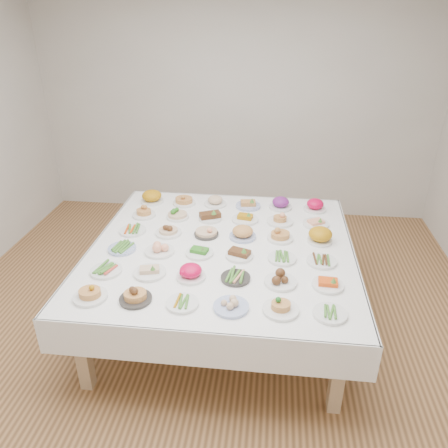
# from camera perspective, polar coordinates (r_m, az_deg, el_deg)

# --- Properties ---
(room_envelope) EXTENTS (5.02, 5.02, 2.81)m
(room_envelope) POSITION_cam_1_polar(r_m,az_deg,el_deg) (3.11, -2.65, 13.49)
(room_envelope) COLOR #A67445
(room_envelope) RESTS_ON ground
(display_table) EXTENTS (2.17, 2.17, 0.75)m
(display_table) POSITION_cam_1_polar(r_m,az_deg,el_deg) (3.66, -0.27, -3.81)
(display_table) COLOR white
(display_table) RESTS_ON ground
(dish_0) EXTENTS (0.23, 0.23, 0.12)m
(dish_0) POSITION_cam_1_polar(r_m,az_deg,el_deg) (3.13, -17.14, -8.50)
(dish_0) COLOR white
(dish_0) RESTS_ON display_table
(dish_1) EXTENTS (0.22, 0.22, 0.14)m
(dish_1) POSITION_cam_1_polar(r_m,az_deg,el_deg) (3.02, -11.55, -8.80)
(dish_1) COLOR #2F2C29
(dish_1) RESTS_ON display_table
(dish_2) EXTENTS (0.22, 0.22, 0.05)m
(dish_2) POSITION_cam_1_polar(r_m,az_deg,el_deg) (2.96, -5.47, -10.17)
(dish_2) COLOR white
(dish_2) RESTS_ON display_table
(dish_3) EXTENTS (0.23, 0.23, 0.09)m
(dish_3) POSITION_cam_1_polar(r_m,az_deg,el_deg) (2.91, 0.94, -10.40)
(dish_3) COLOR #4C66B2
(dish_3) RESTS_ON display_table
(dish_4) EXTENTS (0.24, 0.24, 0.13)m
(dish_4) POSITION_cam_1_polar(r_m,az_deg,el_deg) (2.90, 7.45, -10.34)
(dish_4) COLOR white
(dish_4) RESTS_ON display_table
(dish_5) EXTENTS (0.22, 0.22, 0.05)m
(dish_5) POSITION_cam_1_polar(r_m,az_deg,el_deg) (2.94, 13.67, -11.21)
(dish_5) COLOR white
(dish_5) RESTS_ON display_table
(dish_6) EXTENTS (0.24, 0.23, 0.06)m
(dish_6) POSITION_cam_1_polar(r_m,az_deg,el_deg) (3.39, -15.15, -5.73)
(dish_6) COLOR white
(dish_6) RESTS_ON display_table
(dish_7) EXTENTS (0.24, 0.24, 0.10)m
(dish_7) POSITION_cam_1_polar(r_m,az_deg,el_deg) (3.29, -9.70, -5.91)
(dish_7) COLOR white
(dish_7) RESTS_ON display_table
(dish_8) EXTENTS (0.21, 0.21, 0.14)m
(dish_8) POSITION_cam_1_polar(r_m,az_deg,el_deg) (3.20, -4.37, -6.04)
(dish_8) COLOR white
(dish_8) RESTS_ON display_table
(dish_9) EXTENTS (0.21, 0.21, 0.05)m
(dish_9) POSITION_cam_1_polar(r_m,az_deg,el_deg) (3.20, 1.52, -6.88)
(dish_9) COLOR #2F2C29
(dish_9) RESTS_ON display_table
(dish_10) EXTENTS (0.23, 0.23, 0.10)m
(dish_10) POSITION_cam_1_polar(r_m,az_deg,el_deg) (3.16, 7.41, -7.04)
(dish_10) COLOR white
(dish_10) RESTS_ON display_table
(dish_11) EXTENTS (0.22, 0.22, 0.09)m
(dish_11) POSITION_cam_1_polar(r_m,az_deg,el_deg) (3.20, 13.43, -7.40)
(dish_11) COLOR white
(dish_11) RESTS_ON display_table
(dish_12) EXTENTS (0.24, 0.22, 0.06)m
(dish_12) POSITION_cam_1_polar(r_m,az_deg,el_deg) (3.65, -13.19, -2.98)
(dish_12) COLOR #4C66B2
(dish_12) RESTS_ON display_table
(dish_13) EXTENTS (0.23, 0.23, 0.11)m
(dish_13) POSITION_cam_1_polar(r_m,az_deg,el_deg) (3.55, -8.44, -3.05)
(dish_13) COLOR white
(dish_13) RESTS_ON display_table
(dish_14) EXTENTS (0.22, 0.22, 0.09)m
(dish_14) POSITION_cam_1_polar(r_m,az_deg,el_deg) (3.50, -3.24, -3.46)
(dish_14) COLOR white
(dish_14) RESTS_ON display_table
(dish_15) EXTENTS (0.22, 0.22, 0.10)m
(dish_15) POSITION_cam_1_polar(r_m,az_deg,el_deg) (3.46, 2.04, -3.72)
(dish_15) COLOR white
(dish_15) RESTS_ON display_table
(dish_16) EXTENTS (0.22, 0.22, 0.05)m
(dish_16) POSITION_cam_1_polar(r_m,az_deg,el_deg) (3.45, 7.58, -4.36)
(dish_16) COLOR white
(dish_16) RESTS_ON display_table
(dish_17) EXTENTS (0.23, 0.23, 0.05)m
(dish_17) POSITION_cam_1_polar(r_m,az_deg,el_deg) (3.47, 12.63, -4.67)
(dish_17) COLOR white
(dish_17) RESTS_ON display_table
(dish_18) EXTENTS (0.23, 0.23, 0.06)m
(dish_18) POSITION_cam_1_polar(r_m,az_deg,el_deg) (3.91, -11.86, -0.71)
(dish_18) COLOR white
(dish_18) RESTS_ON display_table
(dish_19) EXTENTS (0.22, 0.22, 0.13)m
(dish_19) POSITION_cam_1_polar(r_m,az_deg,el_deg) (3.81, -7.30, -0.49)
(dish_19) COLOR white
(dish_19) RESTS_ON display_table
(dish_20) EXTENTS (0.21, 0.21, 0.12)m
(dish_20) POSITION_cam_1_polar(r_m,az_deg,el_deg) (3.76, -2.33, -0.71)
(dish_20) COLOR #2F2C29
(dish_20) RESTS_ON display_table
(dish_21) EXTENTS (0.23, 0.23, 0.13)m
(dish_21) POSITION_cam_1_polar(r_m,az_deg,el_deg) (3.73, 2.45, -1.01)
(dish_21) COLOR #4C66B2
(dish_21) RESTS_ON display_table
(dish_22) EXTENTS (0.24, 0.24, 0.14)m
(dish_22) POSITION_cam_1_polar(r_m,az_deg,el_deg) (3.72, 7.38, -1.13)
(dish_22) COLOR white
(dish_22) RESTS_ON display_table
(dish_23) EXTENTS (0.21, 0.21, 0.13)m
(dish_23) POSITION_cam_1_polar(r_m,az_deg,el_deg) (3.74, 12.46, -1.47)
(dish_23) COLOR white
(dish_23) RESTS_ON display_table
(dish_24) EXTENTS (0.21, 0.21, 0.12)m
(dish_24) POSITION_cam_1_polar(r_m,az_deg,el_deg) (4.18, -10.44, 1.67)
(dish_24) COLOR white
(dish_24) RESTS_ON display_table
(dish_25) EXTENTS (0.21, 0.21, 0.12)m
(dish_25) POSITION_cam_1_polar(r_m,az_deg,el_deg) (4.09, -6.11, 1.53)
(dish_25) COLOR white
(dish_25) RESTS_ON display_table
(dish_26) EXTENTS (0.21, 0.21, 0.10)m
(dish_26) POSITION_cam_1_polar(r_m,az_deg,el_deg) (4.05, -1.83, 1.15)
(dish_26) COLOR white
(dish_26) RESTS_ON display_table
(dish_27) EXTENTS (0.24, 0.24, 0.10)m
(dish_27) POSITION_cam_1_polar(r_m,az_deg,el_deg) (4.03, 2.77, 0.95)
(dish_27) COLOR white
(dish_27) RESTS_ON display_table
(dish_28) EXTENTS (0.24, 0.24, 0.12)m
(dish_28) POSITION_cam_1_polar(r_m,az_deg,el_deg) (4.01, 7.33, 0.80)
(dish_28) COLOR white
(dish_28) RESTS_ON display_table
(dish_29) EXTENTS (0.23, 0.23, 0.10)m
(dish_29) POSITION_cam_1_polar(r_m,az_deg,el_deg) (4.03, 11.93, 0.35)
(dish_29) COLOR white
(dish_29) RESTS_ON display_table
(dish_30) EXTENTS (0.25, 0.25, 0.14)m
(dish_30) POSITION_cam_1_polar(r_m,az_deg,el_deg) (4.46, -9.41, 3.61)
(dish_30) COLOR white
(dish_30) RESTS_ON display_table
(dish_31) EXTENTS (0.23, 0.22, 0.13)m
(dish_31) POSITION_cam_1_polar(r_m,az_deg,el_deg) (4.38, -5.26, 3.36)
(dish_31) COLOR white
(dish_31) RESTS_ON display_table
(dish_32) EXTENTS (0.22, 0.22, 0.12)m
(dish_32) POSITION_cam_1_polar(r_m,az_deg,el_deg) (4.34, -1.15, 3.11)
(dish_32) COLOR white
(dish_32) RESTS_ON display_table
(dish_33) EXTENTS (0.24, 0.24, 0.11)m
(dish_33) POSITION_cam_1_polar(r_m,az_deg,el_deg) (4.31, 3.17, 2.81)
(dish_33) COLOR #4C66B2
(dish_33) RESTS_ON display_table
(dish_34) EXTENTS (0.22, 0.22, 0.12)m
(dish_34) POSITION_cam_1_polar(r_m,az_deg,el_deg) (4.31, 7.40, 2.73)
(dish_34) COLOR white
(dish_34) RESTS_ON display_table
(dish_35) EXTENTS (0.21, 0.21, 0.12)m
(dish_35) POSITION_cam_1_polar(r_m,az_deg,el_deg) (4.32, 11.81, 2.46)
(dish_35) COLOR white
(dish_35) RESTS_ON display_table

